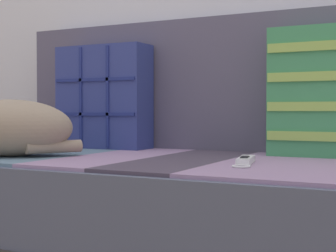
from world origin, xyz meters
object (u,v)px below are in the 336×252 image
couch (193,219)px  game_remote_far (245,161)px  throw_pillow_quilted (104,97)px  sleeping_cat (5,129)px

couch → game_remote_far: 0.31m
game_remote_far → couch: bearing=152.8°
game_remote_far → throw_pillow_quilted: bearing=154.5°
sleeping_cat → game_remote_far: (0.76, 0.13, -0.08)m
couch → game_remote_far: game_remote_far is taller
couch → sleeping_cat: size_ratio=3.98×
couch → sleeping_cat: 0.66m
couch → sleeping_cat: (-0.56, -0.23, 0.28)m
couch → throw_pillow_quilted: size_ratio=4.53×
throw_pillow_quilted → game_remote_far: (0.69, -0.33, -0.19)m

